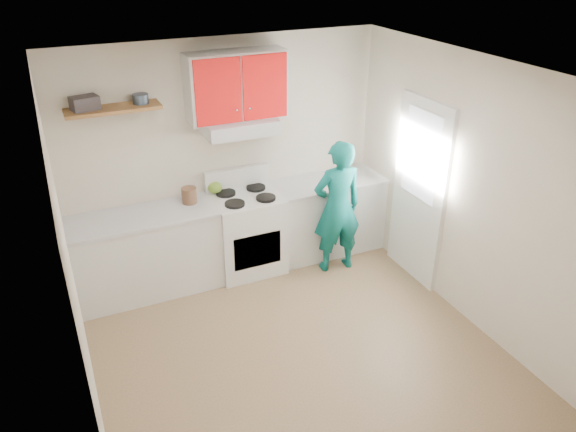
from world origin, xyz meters
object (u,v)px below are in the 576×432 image
kettle (215,187)px  tin (141,99)px  crock (189,196)px  person (337,207)px  stove (247,233)px

kettle → tin: bearing=160.0°
crock → tin: bearing=167.7°
tin → kettle: tin is taller
person → crock: bearing=-14.0°
crock → person: 1.64m
crock → person: person is taller
stove → kettle: bearing=140.1°
person → stove: bearing=-19.2°
kettle → person: 1.39m
stove → kettle: 0.64m
stove → tin: size_ratio=5.98×
tin → crock: tin is taller
crock → stove: bearing=-10.0°
crock → person: bearing=-18.7°
tin → stove: bearing=-10.9°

